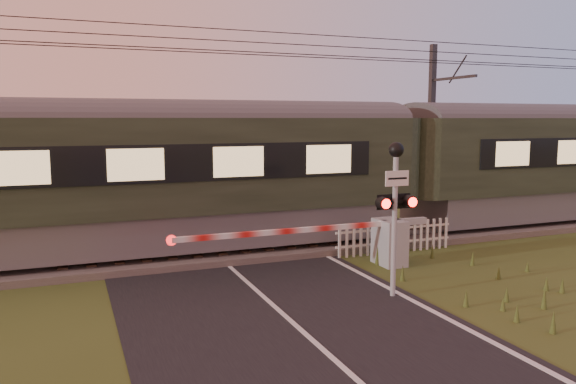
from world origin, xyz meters
name	(u,v)px	position (x,y,z in m)	size (l,w,h in m)	color
ground	(305,335)	(0.00, 0.00, 0.00)	(160.00, 160.00, 0.00)	#3B4A1C
road	(312,339)	(0.02, -0.23, 0.01)	(6.00, 140.00, 0.03)	black
track_bed	(213,250)	(0.00, 6.50, 0.07)	(140.00, 3.40, 0.39)	#47423D
overhead_wires	(209,43)	(0.00, 6.50, 5.72)	(120.00, 0.62, 0.62)	black
train	(399,166)	(6.02, 6.50, 2.23)	(41.86, 2.89, 3.90)	slate
boom_gate	(380,240)	(3.61, 3.57, 0.65)	(6.71, 0.90, 1.20)	gray
crossing_signal	(395,191)	(2.56, 1.28, 2.23)	(0.83, 0.35, 3.24)	gray
picket_fence	(395,237)	(4.71, 4.60, 0.44)	(3.65, 0.07, 0.88)	silver
catenary_mast	(432,129)	(8.83, 8.72, 3.33)	(0.20, 2.45, 6.38)	#2D2D30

